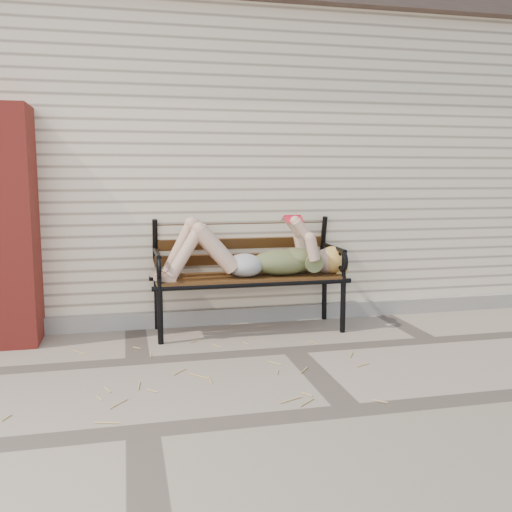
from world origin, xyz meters
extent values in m
plane|color=gray|center=(0.00, 0.00, 0.00)|extent=(80.00, 80.00, 0.00)
cube|color=beige|center=(0.00, 3.00, 1.50)|extent=(8.00, 4.00, 3.00)
cube|color=#4C3F36|center=(0.00, 3.00, 3.15)|extent=(8.30, 4.30, 0.30)
cube|color=#9F9A8F|center=(0.00, 0.97, 0.07)|extent=(8.00, 0.10, 0.15)
cube|color=#A82D26|center=(-2.30, 0.75, 1.00)|extent=(0.50, 0.50, 2.00)
cylinder|color=black|center=(-1.05, 0.42, 0.25)|extent=(0.05, 0.05, 0.50)
cylinder|color=black|center=(-1.05, 0.92, 0.25)|extent=(0.05, 0.05, 0.50)
cylinder|color=black|center=(0.60, 0.42, 0.25)|extent=(0.05, 0.05, 0.50)
cylinder|color=black|center=(0.60, 0.92, 0.25)|extent=(0.05, 0.05, 0.50)
cube|color=#4E2E14|center=(-0.22, 0.67, 0.50)|extent=(1.69, 0.55, 0.03)
cylinder|color=black|center=(-0.22, 0.42, 0.48)|extent=(1.78, 0.04, 0.04)
cylinder|color=black|center=(-0.22, 0.92, 0.48)|extent=(1.78, 0.04, 0.04)
torus|color=black|center=(-0.22, 1.04, 1.06)|extent=(0.31, 0.04, 0.31)
ellipsoid|color=#093A44|center=(0.09, 0.64, 0.63)|extent=(0.60, 0.34, 0.23)
ellipsoid|color=#093A44|center=(0.22, 0.64, 0.67)|extent=(0.29, 0.33, 0.18)
ellipsoid|color=#A7A6AB|center=(-0.27, 0.64, 0.62)|extent=(0.33, 0.38, 0.21)
sphere|color=#DCB094|center=(0.52, 0.64, 0.63)|extent=(0.24, 0.24, 0.24)
ellipsoid|color=gold|center=(0.58, 0.64, 0.64)|extent=(0.28, 0.28, 0.26)
cube|color=red|center=(0.18, 0.64, 1.06)|extent=(0.16, 0.02, 0.02)
cube|color=beige|center=(0.18, 0.59, 1.03)|extent=(0.16, 0.10, 0.06)
cube|color=beige|center=(0.18, 0.68, 1.03)|extent=(0.16, 0.10, 0.06)
cube|color=red|center=(0.18, 0.59, 1.03)|extent=(0.17, 0.10, 0.06)
cube|color=red|center=(0.18, 0.69, 1.03)|extent=(0.17, 0.10, 0.06)
cylinder|color=tan|center=(-0.62, 0.37, 0.01)|extent=(0.13, 0.07, 0.01)
cylinder|color=tan|center=(-1.47, -0.03, 0.01)|extent=(0.13, 0.01, 0.01)
cylinder|color=tan|center=(-0.27, -0.80, 0.01)|extent=(0.17, 0.06, 0.01)
cylinder|color=tan|center=(0.60, -0.24, 0.01)|extent=(0.10, 0.14, 0.01)
cylinder|color=tan|center=(-0.28, -0.06, 0.01)|extent=(0.11, 0.03, 0.01)
cylinder|color=tan|center=(-1.50, -1.16, 0.01)|extent=(0.08, 0.08, 0.01)
cylinder|color=tan|center=(-1.09, -0.98, 0.01)|extent=(0.11, 0.10, 0.01)
cylinder|color=tan|center=(0.40, -0.63, 0.01)|extent=(0.07, 0.16, 0.01)
cylinder|color=tan|center=(-0.48, -0.23, 0.01)|extent=(0.06, 0.07, 0.01)
cylinder|color=tan|center=(-0.94, -0.12, 0.01)|extent=(0.14, 0.04, 0.01)
cylinder|color=tan|center=(-1.33, -0.21, 0.01)|extent=(0.10, 0.09, 0.01)
cylinder|color=tan|center=(-2.17, 0.29, 0.01)|extent=(0.12, 0.13, 0.01)
cylinder|color=tan|center=(-0.28, -0.47, 0.01)|extent=(0.17, 0.03, 0.01)
cylinder|color=tan|center=(-0.69, -1.03, 0.01)|extent=(0.01, 0.08, 0.01)
cylinder|color=tan|center=(0.44, 0.12, 0.01)|extent=(0.01, 0.12, 0.01)
cylinder|color=tan|center=(-1.24, 0.05, 0.01)|extent=(0.07, 0.07, 0.01)
cylinder|color=tan|center=(0.22, -0.30, 0.01)|extent=(0.11, 0.15, 0.01)
cylinder|color=tan|center=(0.40, 0.11, 0.01)|extent=(0.13, 0.09, 0.01)
cylinder|color=tan|center=(-0.21, -0.75, 0.01)|extent=(0.07, 0.10, 0.01)
cylinder|color=tan|center=(-0.01, 0.33, 0.01)|extent=(0.17, 0.03, 0.01)
cylinder|color=tan|center=(-1.07, -0.31, 0.01)|extent=(0.09, 0.07, 0.01)
cylinder|color=tan|center=(-1.77, -1.09, 0.01)|extent=(0.13, 0.05, 0.01)
cylinder|color=tan|center=(-1.91, -0.66, 0.01)|extent=(0.02, 0.12, 0.01)
cylinder|color=tan|center=(-1.87, -0.44, 0.01)|extent=(0.12, 0.11, 0.01)
cylinder|color=tan|center=(-2.08, -0.82, 0.01)|extent=(0.11, 0.03, 0.01)
camera|label=1|loc=(-1.31, -4.34, 1.42)|focal=40.00mm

